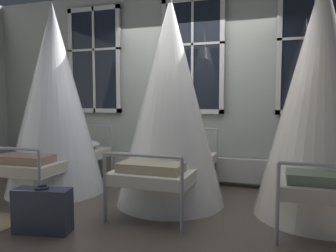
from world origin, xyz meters
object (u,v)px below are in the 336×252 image
Objects in this scene: cot_second at (170,104)px; suitcase_dark at (43,210)px; cot_third at (320,100)px; cot_first at (55,101)px.

suitcase_dark is (-0.90, -1.32, -1.04)m from cot_second.
cot_third reaches higher than cot_second.
cot_first is 0.99× the size of cot_third.
cot_first is at bearing 111.95° from suitcase_dark.
cot_second is 4.44× the size of suitcase_dark.
suitcase_dark is at bearing 117.15° from cot_third.
suitcase_dark is at bearing -149.38° from cot_first.
cot_second is at bearing 45.34° from suitcase_dark.
cot_first is 1.72m from cot_second.
cot_third is 4.61× the size of suitcase_dark.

